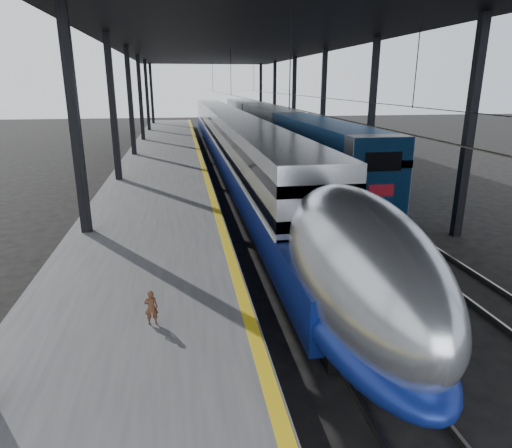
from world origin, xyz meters
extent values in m
plane|color=black|center=(0.00, 0.00, 0.00)|extent=(160.00, 160.00, 0.00)
cube|color=#4C4C4F|center=(-3.50, 20.00, 0.50)|extent=(6.00, 80.00, 1.00)
cube|color=gold|center=(-0.70, 20.00, 1.00)|extent=(0.30, 80.00, 0.01)
cube|color=slate|center=(1.28, 20.00, 0.08)|extent=(0.08, 80.00, 0.16)
cube|color=slate|center=(2.72, 20.00, 0.08)|extent=(0.08, 80.00, 0.16)
cube|color=slate|center=(6.28, 20.00, 0.08)|extent=(0.08, 80.00, 0.16)
cube|color=slate|center=(7.72, 20.00, 0.08)|extent=(0.08, 80.00, 0.16)
cube|color=black|center=(-5.80, 5.00, 4.50)|extent=(0.35, 0.35, 9.00)
cube|color=black|center=(9.60, 5.00, 4.50)|extent=(0.35, 0.35, 9.00)
cube|color=black|center=(-5.80, 15.00, 4.50)|extent=(0.35, 0.35, 9.00)
cube|color=black|center=(9.60, 15.00, 4.50)|extent=(0.35, 0.35, 9.00)
cube|color=black|center=(-5.80, 25.00, 4.50)|extent=(0.35, 0.35, 9.00)
cube|color=black|center=(9.60, 25.00, 4.50)|extent=(0.35, 0.35, 9.00)
cube|color=black|center=(-5.80, 35.00, 4.50)|extent=(0.35, 0.35, 9.00)
cube|color=black|center=(9.60, 35.00, 4.50)|extent=(0.35, 0.35, 9.00)
cube|color=black|center=(-5.80, 45.00, 4.50)|extent=(0.35, 0.35, 9.00)
cube|color=black|center=(9.60, 45.00, 4.50)|extent=(0.35, 0.35, 9.00)
cube|color=black|center=(-5.80, 55.00, 4.50)|extent=(0.35, 0.35, 9.00)
cube|color=black|center=(9.60, 55.00, 4.50)|extent=(0.35, 0.35, 9.00)
cube|color=black|center=(1.90, 20.00, 9.25)|extent=(18.00, 75.00, 0.45)
cylinder|color=slate|center=(2.00, 20.00, 5.50)|extent=(0.03, 74.00, 0.03)
cylinder|color=slate|center=(7.00, 20.00, 5.50)|extent=(0.03, 74.00, 0.03)
cube|color=silver|center=(2.00, 29.03, 2.19)|extent=(2.76, 57.00, 3.80)
cube|color=navy|center=(2.00, 27.53, 1.00)|extent=(2.83, 62.00, 1.47)
cube|color=silver|center=(2.00, 29.03, 1.76)|extent=(2.85, 57.00, 0.10)
cube|color=black|center=(2.00, 29.03, 3.28)|extent=(2.80, 57.00, 0.40)
cube|color=black|center=(2.00, 29.03, 2.19)|extent=(2.80, 57.00, 0.40)
ellipsoid|color=silver|center=(2.00, -2.47, 2.05)|extent=(2.76, 8.40, 3.80)
ellipsoid|color=navy|center=(2.00, -2.47, 0.95)|extent=(2.83, 8.40, 1.62)
ellipsoid|color=black|center=(2.00, -5.07, 2.81)|extent=(1.43, 2.20, 0.86)
cube|color=black|center=(2.00, -2.47, 0.20)|extent=(2.09, 2.60, 0.40)
cube|color=black|center=(2.00, 19.53, 0.20)|extent=(2.09, 2.60, 0.40)
cube|color=navy|center=(7.00, 16.23, 2.08)|extent=(2.91, 18.00, 3.95)
cube|color=gray|center=(7.00, 7.83, 2.08)|extent=(2.96, 1.20, 4.00)
cube|color=black|center=(7.00, 7.21, 2.96)|extent=(1.77, 0.06, 0.88)
cube|color=maroon|center=(7.00, 7.21, 1.61)|extent=(1.25, 0.06, 0.57)
cube|color=gray|center=(7.00, 35.23, 2.08)|extent=(2.91, 18.00, 3.95)
cube|color=gray|center=(7.00, 54.23, 2.08)|extent=(2.91, 18.00, 3.95)
cube|color=black|center=(7.00, 10.23, 0.18)|extent=(2.29, 2.40, 0.36)
cube|color=black|center=(7.00, 32.23, 0.18)|extent=(2.29, 2.40, 0.36)
imported|color=#512E1B|center=(-2.97, -2.55, 1.42)|extent=(0.32, 0.22, 0.85)
camera|label=1|loc=(-2.11, -12.33, 6.39)|focal=32.00mm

